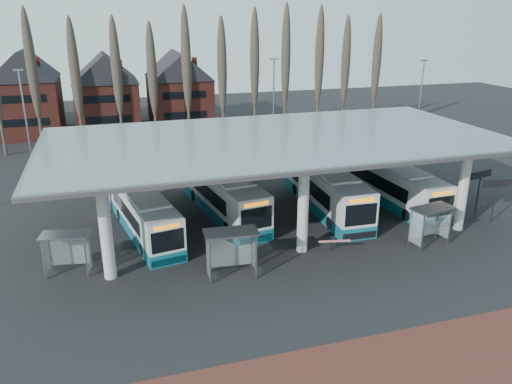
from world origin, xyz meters
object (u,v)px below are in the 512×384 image
object	(u,v)px
bus_0	(144,214)
shelter_2	(430,217)
shelter_0	(66,244)
bus_2	(325,189)
shelter_1	(231,243)
bus_1	(223,194)
bus_3	(392,184)

from	to	relation	value
bus_0	shelter_2	size ratio (longest dim) A/B	3.68
shelter_0	shelter_2	bearing A→B (deg)	3.59
bus_2	shelter_0	size ratio (longest dim) A/B	4.19
bus_0	shelter_1	xyz separation A→B (m)	(4.32, -7.60, 0.65)
bus_1	shelter_2	size ratio (longest dim) A/B	4.03
bus_3	shelter_0	distance (m)	25.03
bus_1	bus_3	xyz separation A→B (m)	(13.66, -1.68, -0.04)
bus_3	shelter_0	xyz separation A→B (m)	(-24.57, -4.77, 0.32)
bus_2	shelter_2	size ratio (longest dim) A/B	4.05
shelter_1	shelter_2	xyz separation A→B (m)	(13.63, 0.35, -0.17)
bus_2	shelter_2	distance (m)	8.82
shelter_0	shelter_1	size ratio (longest dim) A/B	0.92
shelter_0	shelter_2	size ratio (longest dim) A/B	0.97
shelter_0	shelter_1	bearing A→B (deg)	-8.35
shelter_1	shelter_2	distance (m)	13.63
bus_2	shelter_0	distance (m)	19.51
bus_3	shelter_2	bearing A→B (deg)	-106.09
bus_3	shelter_2	distance (m)	7.78
bus_1	shelter_2	xyz separation A→B (m)	(11.85, -9.23, 0.34)
shelter_0	bus_0	bearing A→B (deg)	53.48
bus_0	bus_3	distance (m)	19.76
bus_1	bus_3	size ratio (longest dim) A/B	1.04
bus_3	shelter_1	distance (m)	17.35
bus_1	bus_2	size ratio (longest dim) A/B	1.00
bus_3	shelter_1	world-z (taller)	bus_3
bus_0	shelter_1	bearing A→B (deg)	-70.38
shelter_0	bus_2	bearing A→B (deg)	25.73
shelter_0	shelter_2	xyz separation A→B (m)	(22.76, -2.78, 0.07)
bus_3	shelter_0	bearing A→B (deg)	-171.60
shelter_2	bus_3	bearing A→B (deg)	66.38
bus_0	bus_1	world-z (taller)	bus_1
shelter_2	shelter_0	bearing A→B (deg)	162.91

